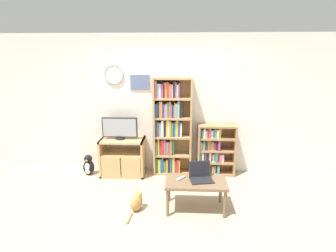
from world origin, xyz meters
TOP-DOWN VIEW (x-y plane):
  - ground_plane at (0.00, 0.00)m, footprint 18.00×18.00m
  - wall_back at (-0.01, 1.71)m, footprint 6.79×0.09m
  - tv_stand at (-0.84, 1.41)m, footprint 0.81×0.47m
  - television at (-0.87, 1.43)m, footprint 0.65×0.18m
  - bookshelf_tall at (0.05, 1.54)m, footprint 0.71×0.29m
  - bookshelf_short at (0.87, 1.54)m, footprint 0.71×0.28m
  - coffee_table at (0.48, 0.29)m, footprint 0.88×0.50m
  - laptop at (0.55, 0.35)m, footprint 0.37×0.33m
  - remote_near_laptop at (0.26, 0.34)m, footprint 0.14×0.15m
  - cat at (-0.38, 0.22)m, footprint 0.24×0.48m
  - penguin_figurine at (-1.50, 1.37)m, footprint 0.21×0.19m

SIDE VIEW (x-z plane):
  - ground_plane at x=0.00m, z-range 0.00..0.00m
  - cat at x=-0.38m, z-range -0.01..0.28m
  - penguin_figurine at x=-1.50m, z-range -0.02..0.38m
  - tv_stand at x=-0.84m, z-range 0.00..0.71m
  - coffee_table at x=0.48m, z-range 0.17..0.63m
  - remote_near_laptop at x=0.26m, z-range 0.45..0.47m
  - bookshelf_short at x=0.87m, z-range -0.01..0.96m
  - laptop at x=0.55m, z-range 0.39..0.64m
  - bookshelf_tall at x=0.05m, z-range -0.01..1.82m
  - television at x=-0.87m, z-range 0.71..1.12m
  - wall_back at x=-0.01m, z-range 0.01..2.61m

